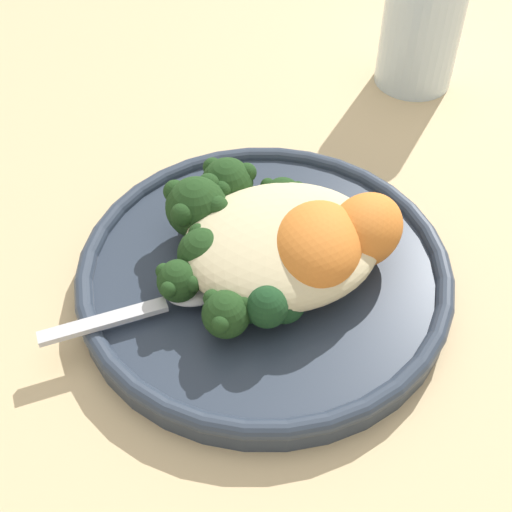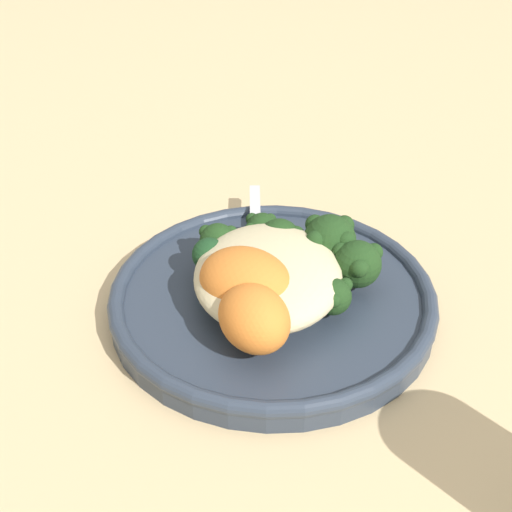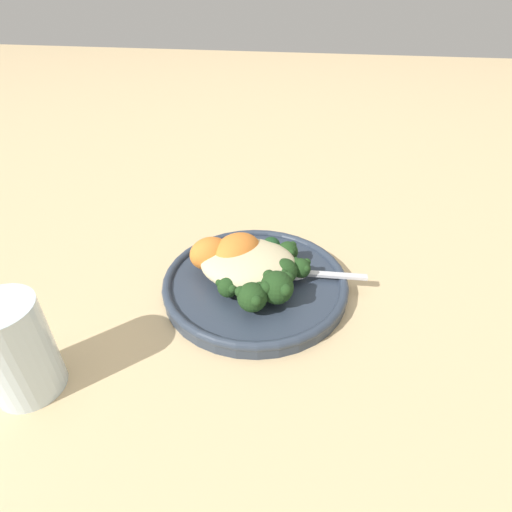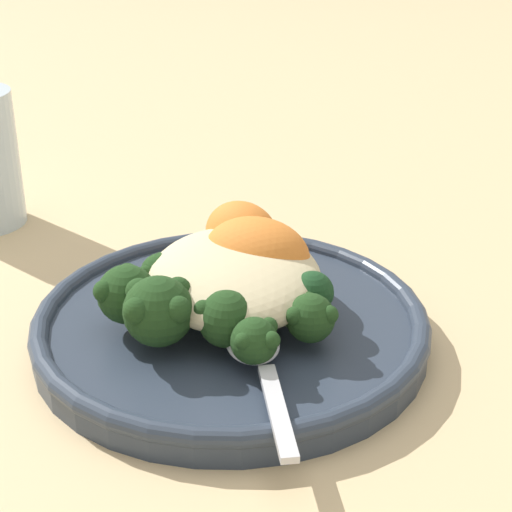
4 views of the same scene
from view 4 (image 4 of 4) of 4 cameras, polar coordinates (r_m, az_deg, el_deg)
ground_plane at (r=0.55m, az=-0.67°, el=-4.67°), size 4.00×4.00×0.00m
plate at (r=0.52m, az=-1.68°, el=-4.65°), size 0.24×0.24×0.02m
quinoa_mound at (r=0.52m, az=-1.41°, el=-1.37°), size 0.12×0.11×0.04m
broccoli_stalk_0 at (r=0.53m, az=-4.46°, el=-1.61°), size 0.05×0.10×0.03m
broccoli_stalk_1 at (r=0.51m, az=-6.87°, el=-2.53°), size 0.05×0.10×0.04m
broccoli_stalk_2 at (r=0.49m, az=-5.14°, el=-3.33°), size 0.09×0.10×0.04m
broccoli_stalk_3 at (r=0.48m, az=-1.74°, el=-3.95°), size 0.08×0.04×0.03m
broccoli_stalk_4 at (r=0.48m, az=-0.15°, el=-4.85°), size 0.10×0.03×0.03m
broccoli_stalk_5 at (r=0.49m, az=2.62°, el=-3.77°), size 0.07×0.06×0.03m
sweet_potato_chunk_0 at (r=0.56m, az=-1.19°, el=1.44°), size 0.07×0.07×0.04m
sweet_potato_chunk_1 at (r=0.53m, az=-2.39°, el=-0.56°), size 0.05×0.06×0.03m
sweet_potato_chunk_2 at (r=0.53m, az=0.02°, el=0.06°), size 0.08×0.09×0.05m
kale_tuft at (r=0.50m, az=2.61°, el=-2.61°), size 0.04×0.05×0.03m
spoon at (r=0.47m, az=0.53°, el=-6.65°), size 0.12×0.03×0.01m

